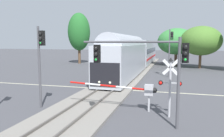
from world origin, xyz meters
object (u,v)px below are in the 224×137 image
at_px(crossing_signal_mast, 170,81).
at_px(traffic_signal_near_right, 148,59).
at_px(oak_far_right, 201,41).
at_px(elm_centre_background, 176,41).
at_px(crossing_gate_near, 138,90).
at_px(traffic_signal_median, 40,54).
at_px(pine_left_background, 79,32).
at_px(commuter_train, 137,53).
at_px(traffic_signal_far_side, 170,46).

xyz_separation_m(crossing_signal_mast, traffic_signal_near_right, (-1.17, -1.79, 1.41)).
bearing_deg(oak_far_right, crossing_signal_mast, -99.68).
distance_m(oak_far_right, elm_centre_background, 5.13).
bearing_deg(traffic_signal_near_right, crossing_signal_mast, 56.96).
bearing_deg(crossing_signal_mast, crossing_gate_near, 158.84).
bearing_deg(traffic_signal_median, traffic_signal_near_right, -11.15).
distance_m(crossing_signal_mast, pine_left_background, 36.23).
height_order(traffic_signal_median, elm_centre_background, elm_centre_background).
relative_size(crossing_gate_near, crossing_signal_mast, 1.69).
bearing_deg(pine_left_background, oak_far_right, -6.06).
distance_m(commuter_train, elm_centre_background, 10.41).
xyz_separation_m(crossing_signal_mast, elm_centre_background, (0.67, 30.89, 2.47)).
relative_size(commuter_train, oak_far_right, 5.27).
distance_m(oak_far_right, pine_left_background, 24.26).
relative_size(traffic_signal_far_side, elm_centre_background, 0.86).
bearing_deg(oak_far_right, crossing_gate_near, -104.10).
bearing_deg(traffic_signal_median, commuter_train, 82.87).
bearing_deg(traffic_signal_near_right, traffic_signal_far_side, 86.98).
height_order(crossing_gate_near, crossing_signal_mast, crossing_signal_mast).
bearing_deg(traffic_signal_median, crossing_gate_near, 9.81).
height_order(oak_far_right, elm_centre_background, oak_far_right).
relative_size(oak_far_right, elm_centre_background, 1.02).
xyz_separation_m(commuter_train, elm_centre_background, (6.33, 8.04, 1.91)).
distance_m(commuter_train, crossing_gate_near, 22.40).
relative_size(crossing_gate_near, pine_left_background, 0.57).
distance_m(crossing_gate_near, traffic_signal_median, 7.02).
bearing_deg(traffic_signal_near_right, commuter_train, 100.33).
xyz_separation_m(crossing_gate_near, oak_far_right, (6.78, 26.98, 3.38)).
xyz_separation_m(commuter_train, traffic_signal_median, (-2.90, -23.19, 0.97)).
bearing_deg(traffic_signal_far_side, traffic_signal_median, -117.05).
relative_size(crossing_signal_mast, oak_far_right, 0.50).
bearing_deg(crossing_gate_near, traffic_signal_median, -170.19).
bearing_deg(pine_left_background, traffic_signal_near_right, -60.53).
height_order(traffic_signal_median, oak_far_right, oak_far_right).
distance_m(traffic_signal_median, oak_far_right, 31.11).
xyz_separation_m(crossing_gate_near, elm_centre_background, (2.71, 30.10, 3.28)).
height_order(crossing_signal_mast, traffic_signal_far_side, traffic_signal_far_side).
xyz_separation_m(oak_far_right, elm_centre_background, (-4.06, 3.13, -0.10)).
height_order(traffic_signal_near_right, oak_far_right, oak_far_right).
height_order(crossing_gate_near, oak_far_right, oak_far_right).
xyz_separation_m(crossing_gate_near, pine_left_background, (-17.27, 29.53, 5.32)).
distance_m(traffic_signal_far_side, oak_far_right, 12.80).
xyz_separation_m(traffic_signal_median, pine_left_background, (-10.75, 30.65, 2.98)).
bearing_deg(pine_left_background, elm_centre_background, 1.65).
bearing_deg(elm_centre_background, traffic_signal_far_side, -93.45).
xyz_separation_m(traffic_signal_far_side, elm_centre_background, (0.90, 14.91, 0.57)).
height_order(crossing_signal_mast, oak_far_right, oak_far_right).
height_order(traffic_signal_far_side, elm_centre_background, elm_centre_background).
xyz_separation_m(crossing_signal_mast, oak_far_right, (4.73, 27.77, 2.57)).
distance_m(traffic_signal_median, traffic_signal_near_right, 7.54).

